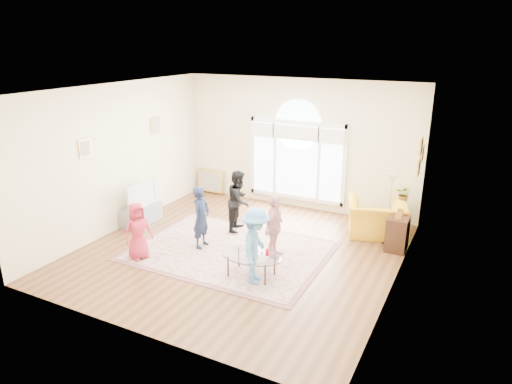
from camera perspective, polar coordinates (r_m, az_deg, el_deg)
The scene contains 18 objects.
ground at distance 9.24m, azimuth -2.09°, elevation -7.48°, with size 6.00×6.00×0.00m, color #533219.
room_shell at distance 11.14m, azimuth 4.95°, elevation 5.59°, with size 6.00×6.00×6.00m.
area_rug at distance 9.26m, azimuth -3.31°, elevation -7.38°, with size 3.60×2.60×0.02m, color #C1AD9A.
rug_border at distance 9.26m, azimuth -3.31°, elevation -7.40°, with size 3.80×2.80×0.01m, color #845053.
tv_console at distance 10.86m, azimuth -14.14°, elevation -2.76°, with size 0.45×1.00×0.42m, color gray.
television at distance 10.69m, azimuth -14.32°, elevation -0.25°, with size 0.17×1.02×0.59m.
coffee_table at distance 8.17m, azimuth -0.58°, elevation -8.00°, with size 1.16×0.76×0.54m.
armchair at distance 10.18m, azimuth 14.80°, elevation -3.22°, with size 1.18×1.03×0.77m, color yellow.
side_cabinet at distance 9.61m, azimuth 17.24°, elevation -4.99°, with size 0.40×0.50×0.70m, color black.
floor_lamp at distance 9.55m, azimuth 16.62°, elevation 0.90°, with size 0.27×0.27×1.51m.
plant_pedestal at distance 10.49m, azimuth 17.75°, elevation -3.04°, with size 0.20×0.20×0.70m, color white.
potted_plant at distance 10.31m, azimuth 18.04°, elevation -0.25°, with size 0.34×0.30×0.38m, color #33722D.
leaning_picture at distance 12.74m, azimuth -5.63°, elevation -0.09°, with size 0.80×0.05×0.62m, color tan.
child_red at distance 9.02m, azimuth -14.56°, elevation -4.71°, with size 0.55×0.36×1.12m, color #B4273D.
child_navy at distance 9.23m, azimuth -6.86°, elevation -3.16°, with size 0.47×0.31×1.28m, color #18213A.
child_black at distance 10.00m, azimuth -2.13°, elevation -1.08°, with size 0.66×0.51×1.35m, color black.
child_pink at distance 8.74m, azimuth 2.28°, elevation -4.41°, with size 0.74×0.31×1.25m, color pink.
child_blue at distance 7.85m, azimuth -0.06°, elevation -6.76°, with size 0.88×0.50×1.36m, color #538ECA.
Camera 1 is at (4.06, -7.24, 4.06)m, focal length 32.00 mm.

